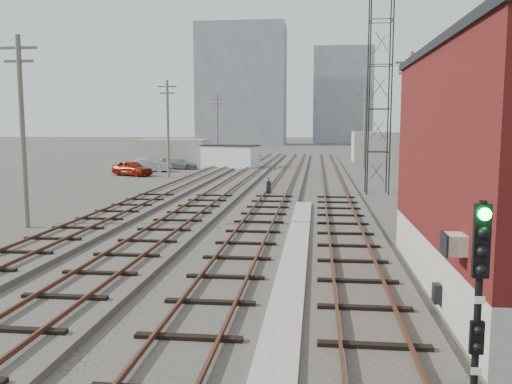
# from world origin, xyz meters

# --- Properties ---
(ground) EXTENTS (320.00, 320.00, 0.00)m
(ground) POSITION_xyz_m (0.00, 60.00, 0.00)
(ground) COLOR #282621
(ground) RESTS_ON ground
(track_right) EXTENTS (3.20, 90.00, 0.39)m
(track_right) POSITION_xyz_m (2.50, 39.00, 0.11)
(track_right) COLOR #332D28
(track_right) RESTS_ON ground
(track_mid_right) EXTENTS (3.20, 90.00, 0.39)m
(track_mid_right) POSITION_xyz_m (-1.50, 39.00, 0.11)
(track_mid_right) COLOR #332D28
(track_mid_right) RESTS_ON ground
(track_mid_left) EXTENTS (3.20, 90.00, 0.39)m
(track_mid_left) POSITION_xyz_m (-5.50, 39.00, 0.11)
(track_mid_left) COLOR #332D28
(track_mid_left) RESTS_ON ground
(track_left) EXTENTS (3.20, 90.00, 0.39)m
(track_left) POSITION_xyz_m (-9.50, 39.00, 0.11)
(track_left) COLOR #332D28
(track_left) RESTS_ON ground
(platform_curb) EXTENTS (0.90, 28.00, 0.26)m
(platform_curb) POSITION_xyz_m (0.50, 14.00, 0.13)
(platform_curb) COLOR gray
(platform_curb) RESTS_ON ground
(lattice_tower) EXTENTS (1.60, 1.60, 15.00)m
(lattice_tower) POSITION_xyz_m (5.50, 35.00, 7.50)
(lattice_tower) COLOR black
(lattice_tower) RESTS_ON ground
(utility_pole_left_a) EXTENTS (1.80, 0.24, 9.00)m
(utility_pole_left_a) POSITION_xyz_m (-12.50, 20.00, 4.80)
(utility_pole_left_a) COLOR #595147
(utility_pole_left_a) RESTS_ON ground
(utility_pole_left_b) EXTENTS (1.80, 0.24, 9.00)m
(utility_pole_left_b) POSITION_xyz_m (-12.50, 45.00, 4.80)
(utility_pole_left_b) COLOR #595147
(utility_pole_left_b) RESTS_ON ground
(utility_pole_left_c) EXTENTS (1.80, 0.24, 9.00)m
(utility_pole_left_c) POSITION_xyz_m (-12.50, 70.00, 4.80)
(utility_pole_left_c) COLOR #595147
(utility_pole_left_c) RESTS_ON ground
(utility_pole_right_a) EXTENTS (1.80, 0.24, 9.00)m
(utility_pole_right_a) POSITION_xyz_m (6.50, 28.00, 4.80)
(utility_pole_right_a) COLOR #595147
(utility_pole_right_a) RESTS_ON ground
(utility_pole_right_b) EXTENTS (1.80, 0.24, 9.00)m
(utility_pole_right_b) POSITION_xyz_m (6.50, 58.00, 4.80)
(utility_pole_right_b) COLOR #595147
(utility_pole_right_b) RESTS_ON ground
(apartment_left) EXTENTS (22.00, 14.00, 30.00)m
(apartment_left) POSITION_xyz_m (-18.00, 135.00, 15.00)
(apartment_left) COLOR gray
(apartment_left) RESTS_ON ground
(apartment_right) EXTENTS (16.00, 12.00, 26.00)m
(apartment_right) POSITION_xyz_m (8.00, 150.00, 13.00)
(apartment_right) COLOR gray
(apartment_right) RESTS_ON ground
(shed_left) EXTENTS (8.00, 5.00, 3.20)m
(shed_left) POSITION_xyz_m (-16.00, 60.00, 1.60)
(shed_left) COLOR gray
(shed_left) RESTS_ON ground
(shed_right) EXTENTS (6.00, 6.00, 4.00)m
(shed_right) POSITION_xyz_m (9.00, 70.00, 2.00)
(shed_right) COLOR gray
(shed_right) RESTS_ON ground
(signal_mast) EXTENTS (0.40, 0.40, 3.74)m
(signal_mast) POSITION_xyz_m (3.70, 4.11, 2.16)
(signal_mast) COLOR gray
(signal_mast) RESTS_ON ground
(switch_stand) EXTENTS (0.31, 0.31, 1.21)m
(switch_stand) POSITION_xyz_m (-2.06, 32.96, 0.57)
(switch_stand) COLOR black
(switch_stand) RESTS_ON ground
(site_trailer) EXTENTS (6.91, 4.52, 2.68)m
(site_trailer) POSITION_xyz_m (-8.54, 56.39, 1.35)
(site_trailer) COLOR silver
(site_trailer) RESTS_ON ground
(car_red) EXTENTS (4.67, 3.55, 1.48)m
(car_red) POSITION_xyz_m (-16.59, 46.54, 0.74)
(car_red) COLOR maroon
(car_red) RESTS_ON ground
(car_silver) EXTENTS (4.44, 1.86, 1.43)m
(car_silver) POSITION_xyz_m (-16.19, 51.33, 0.71)
(car_silver) COLOR #94969B
(car_silver) RESTS_ON ground
(car_grey) EXTENTS (4.23, 2.12, 1.18)m
(car_grey) POSITION_xyz_m (-14.04, 54.93, 0.59)
(car_grey) COLOR gray
(car_grey) RESTS_ON ground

